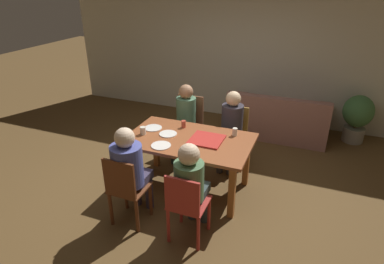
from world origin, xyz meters
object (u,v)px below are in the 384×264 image
at_px(chair_1, 186,204).
at_px(chair_2, 233,133).
at_px(dining_table, 189,145).
at_px(drinking_glass_0, 184,124).
at_px(person_0, 185,117).
at_px(couch, 277,120).
at_px(plate_0, 168,134).
at_px(person_1, 191,181).
at_px(drinking_glass_1, 143,131).
at_px(person_3, 130,166).
at_px(plate_2, 153,128).
at_px(plate_1, 161,146).
at_px(potted_plant, 357,116).
at_px(chair_0, 188,125).
at_px(pizza_box_0, 207,140).
at_px(chair_3, 126,189).
at_px(person_2, 231,124).
at_px(drinking_glass_2, 235,132).

xyz_separation_m(chair_1, chair_2, (0.00, 1.88, 0.01)).
height_order(dining_table, drinking_glass_0, drinking_glass_0).
height_order(person_0, couch, person_0).
xyz_separation_m(plate_0, couch, (1.18, 2.17, -0.49)).
distance_m(person_1, drinking_glass_1, 1.21).
height_order(person_3, plate_2, person_3).
xyz_separation_m(person_3, plate_1, (0.15, 0.51, 0.05)).
height_order(dining_table, plate_2, plate_2).
bearing_deg(dining_table, potted_plant, 48.06).
bearing_deg(chair_2, chair_1, -90.00).
xyz_separation_m(chair_0, plate_0, (0.09, -0.93, 0.26)).
bearing_deg(pizza_box_0, chair_3, -122.47).
bearing_deg(plate_1, dining_table, 52.20).
distance_m(chair_3, pizza_box_0, 1.20).
bearing_deg(plate_0, potted_plant, 44.07).
xyz_separation_m(dining_table, chair_2, (0.35, 0.93, -0.16)).
height_order(person_2, plate_1, person_2).
bearing_deg(dining_table, drinking_glass_0, 124.63).
relative_size(chair_1, person_1, 0.74).
bearing_deg(plate_2, person_2, 35.71).
distance_m(chair_2, chair_3, 2.03).
xyz_separation_m(pizza_box_0, potted_plant, (1.96, 2.40, -0.29)).
bearing_deg(drinking_glass_2, chair_3, -126.33).
bearing_deg(plate_0, plate_2, 160.74).
bearing_deg(pizza_box_0, chair_0, 124.74).
bearing_deg(couch, person_1, -99.78).
xyz_separation_m(drinking_glass_0, couch, (1.07, 1.89, -0.53)).
bearing_deg(person_2, plate_0, -130.74).
xyz_separation_m(person_3, plate_0, (0.09, 0.84, 0.05)).
xyz_separation_m(person_0, person_2, (0.75, -0.01, -0.00)).
bearing_deg(chair_2, couch, 67.63).
distance_m(person_0, person_1, 1.77).
xyz_separation_m(person_1, person_3, (-0.75, -0.01, 0.03)).
distance_m(chair_2, pizza_box_0, 0.94).
xyz_separation_m(plate_2, drinking_glass_0, (0.38, 0.19, 0.04)).
bearing_deg(person_2, person_1, -90.00).
distance_m(person_0, plate_0, 0.78).
height_order(person_3, drinking_glass_0, person_3).
bearing_deg(person_3, couch, 67.18).
xyz_separation_m(plate_1, potted_plant, (2.44, 2.76, -0.29)).
bearing_deg(potted_plant, chair_0, -150.00).
bearing_deg(person_0, potted_plant, 32.42).
bearing_deg(chair_0, pizza_box_0, -55.26).
xyz_separation_m(chair_1, pizza_box_0, (-0.12, 0.99, 0.29)).
relative_size(plate_2, drinking_glass_0, 2.42).
bearing_deg(chair_2, drinking_glass_0, -131.52).
bearing_deg(person_0, person_2, -0.44).
bearing_deg(potted_plant, person_1, -119.48).
height_order(person_0, plate_0, person_0).
bearing_deg(chair_0, drinking_glass_2, -34.13).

